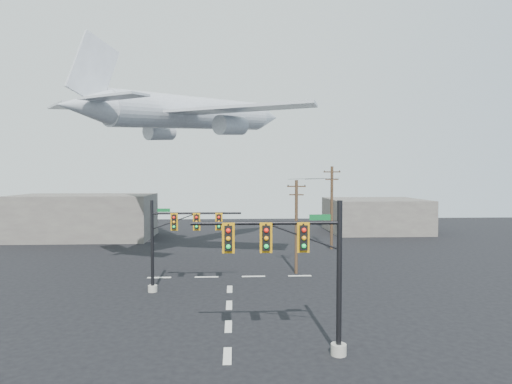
{
  "coord_description": "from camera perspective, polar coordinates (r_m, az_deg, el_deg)",
  "views": [
    {
      "loc": [
        0.31,
        -24.27,
        8.73
      ],
      "look_at": [
        1.85,
        5.0,
        7.54
      ],
      "focal_mm": 30.0,
      "sensor_mm": 36.0,
      "label": 1
    }
  ],
  "objects": [
    {
      "name": "signal_mast_near",
      "position": [
        20.78,
        6.22,
        -10.13
      ],
      "size": [
        7.46,
        0.83,
        7.51
      ],
      "color": "gray",
      "rests_on": "ground"
    },
    {
      "name": "airliner",
      "position": [
        43.39,
        -8.13,
        10.31
      ],
      "size": [
        23.34,
        24.84,
        7.6
      ],
      "rotation": [
        0.0,
        -0.07,
        0.87
      ],
      "color": "silver"
    },
    {
      "name": "utility_pole_b",
      "position": [
        50.74,
        10.06,
        -1.84
      ],
      "size": [
        1.87,
        0.86,
        9.71
      ],
      "rotation": [
        0.0,
        0.0,
        -0.39
      ],
      "color": "#422E1C",
      "rests_on": "ground"
    },
    {
      "name": "signal_mast_far",
      "position": [
        32.47,
        -10.78,
        -6.31
      ],
      "size": [
        6.94,
        0.75,
        6.83
      ],
      "color": "gray",
      "rests_on": "ground"
    },
    {
      "name": "power_lines",
      "position": [
        44.06,
        8.11,
        1.78
      ],
      "size": [
        7.59,
        12.13,
        0.03
      ],
      "color": "black"
    },
    {
      "name": "lane_markings",
      "position": [
        30.86,
        -3.58,
        -14.09
      ],
      "size": [
        14.0,
        21.2,
        0.01
      ],
      "color": "beige",
      "rests_on": "ground"
    },
    {
      "name": "building_left",
      "position": [
        62.92,
        -21.87,
        -3.07
      ],
      "size": [
        18.0,
        10.0,
        6.0
      ],
      "primitive_type": "cube",
      "color": "#69655C",
      "rests_on": "ground"
    },
    {
      "name": "building_right",
      "position": [
        68.12,
        15.59,
        -3.01
      ],
      "size": [
        14.0,
        12.0,
        5.0
      ],
      "primitive_type": "cube",
      "color": "#69655C",
      "rests_on": "ground"
    },
    {
      "name": "utility_pole_a",
      "position": [
        37.84,
        5.4,
        -4.38
      ],
      "size": [
        1.65,
        0.35,
        8.25
      ],
      "rotation": [
        0.0,
        0.0,
        -0.15
      ],
      "color": "#422E1C",
      "rests_on": "ground"
    },
    {
      "name": "ground",
      "position": [
        25.79,
        -3.7,
        -17.46
      ],
      "size": [
        120.0,
        120.0,
        0.0
      ],
      "primitive_type": "plane",
      "color": "black",
      "rests_on": "ground"
    }
  ]
}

